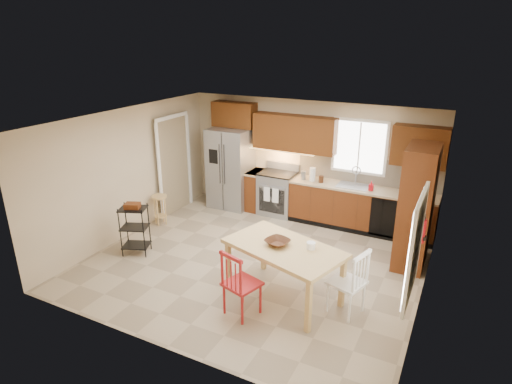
{
  "coord_description": "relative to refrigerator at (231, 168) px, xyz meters",
  "views": [
    {
      "loc": [
        3.03,
        -5.93,
        3.77
      ],
      "look_at": [
        -0.18,
        0.4,
        1.15
      ],
      "focal_mm": 30.0,
      "sensor_mm": 36.0,
      "label": 1
    }
  ],
  "objects": [
    {
      "name": "pantry",
      "position": [
        4.13,
        -0.93,
        0.14
      ],
      "size": [
        0.5,
        0.95,
        2.1
      ],
      "primitive_type": "cube",
      "color": "#592810",
      "rests_on": "floor"
    },
    {
      "name": "dishwasher",
      "position": [
        3.55,
        -0.22,
        -0.46
      ],
      "size": [
        0.6,
        0.02,
        0.78
      ],
      "primitive_type": "cube",
      "color": "black",
      "rests_on": "floor"
    },
    {
      "name": "floor",
      "position": [
        1.7,
        -2.12,
        -0.91
      ],
      "size": [
        5.5,
        5.5,
        0.0
      ],
      "primitive_type": "plane",
      "color": "tan",
      "rests_on": "ground"
    },
    {
      "name": "paper_towel",
      "position": [
        1.95,
        0.03,
        0.13
      ],
      "size": [
        0.12,
        0.12,
        0.28
      ],
      "primitive_type": "cylinder",
      "color": "white",
      "rests_on": "base_cabinet_run"
    },
    {
      "name": "wall_back",
      "position": [
        1.7,
        0.38,
        0.34
      ],
      "size": [
        5.5,
        0.02,
        2.5
      ],
      "primitive_type": "cube",
      "color": "#CCB793",
      "rests_on": "ground"
    },
    {
      "name": "doorway",
      "position": [
        -0.97,
        -0.82,
        0.14
      ],
      "size": [
        0.04,
        0.95,
        2.1
      ],
      "primitive_type": "cube",
      "color": "#8C7A59",
      "rests_on": "wall_left"
    },
    {
      "name": "fire_extinguisher",
      "position": [
        4.33,
        -1.98,
        0.19
      ],
      "size": [
        0.12,
        0.12,
        0.36
      ],
      "primitive_type": "cylinder",
      "color": "red",
      "rests_on": "wall_right"
    },
    {
      "name": "backsplash",
      "position": [
        2.99,
        0.36,
        0.27
      ],
      "size": [
        2.92,
        0.03,
        0.55
      ],
      "primitive_type": "cube",
      "color": "beige",
      "rests_on": "wall_back"
    },
    {
      "name": "canister_wood",
      "position": [
        2.15,
        -0.0,
        0.06
      ],
      "size": [
        0.1,
        0.1,
        0.14
      ],
      "primitive_type": "cylinder",
      "color": "#452412",
      "rests_on": "base_cabinet_run"
    },
    {
      "name": "table_bowl",
      "position": [
        2.46,
        -2.87,
        -0.06
      ],
      "size": [
        0.43,
        0.43,
        0.09
      ],
      "primitive_type": "imported",
      "rotation": [
        0.0,
        0.0,
        -0.3
      ],
      "color": "#452412",
      "rests_on": "dining_table"
    },
    {
      "name": "ceiling",
      "position": [
        1.7,
        -2.12,
        1.59
      ],
      "size": [
        5.5,
        5.0,
        0.02
      ],
      "primitive_type": "cube",
      "color": "silver",
      "rests_on": "ground"
    },
    {
      "name": "table_jar",
      "position": [
        2.94,
        -2.77,
        -0.03
      ],
      "size": [
        0.17,
        0.17,
        0.16
      ],
      "primitive_type": "cylinder",
      "rotation": [
        0.0,
        0.0,
        -0.3
      ],
      "color": "white",
      "rests_on": "dining_table"
    },
    {
      "name": "upper_right_block",
      "position": [
        3.95,
        0.2,
        0.92
      ],
      "size": [
        1.0,
        0.35,
        0.75
      ],
      "primitive_type": "cube",
      "color": "#582A0E",
      "rests_on": "wall_back"
    },
    {
      "name": "wall_front",
      "position": [
        1.7,
        -4.62,
        0.34
      ],
      "size": [
        5.5,
        0.02,
        2.5
      ],
      "primitive_type": "cube",
      "color": "#CCB793",
      "rests_on": "ground"
    },
    {
      "name": "chair_white",
      "position": [
        3.51,
        -2.82,
        -0.41
      ],
      "size": [
        0.59,
        0.59,
        1.01
      ],
      "primitive_type": null,
      "rotation": [
        0.0,
        0.0,
        1.27
      ],
      "color": "white",
      "rests_on": "floor"
    },
    {
      "name": "base_cabinet_narrow",
      "position": [
        0.6,
        0.08,
        -0.46
      ],
      "size": [
        0.3,
        0.6,
        0.9
      ],
      "primitive_type": "cube",
      "color": "#592810",
      "rests_on": "floor"
    },
    {
      "name": "upper_left_block",
      "position": [
        1.45,
        0.2,
        0.92
      ],
      "size": [
        1.8,
        0.35,
        0.75
      ],
      "primitive_type": "cube",
      "color": "#582A0E",
      "rests_on": "wall_back"
    },
    {
      "name": "wall_left",
      "position": [
        -1.05,
        -2.12,
        0.34
      ],
      "size": [
        0.02,
        5.0,
        2.5
      ],
      "primitive_type": "cube",
      "color": "#CCB793",
      "rests_on": "ground"
    },
    {
      "name": "range_stove",
      "position": [
        1.15,
        0.06,
        -0.45
      ],
      "size": [
        0.76,
        0.63,
        0.92
      ],
      "primitive_type": "cube",
      "color": "gray",
      "rests_on": "floor"
    },
    {
      "name": "upper_over_fridge",
      "position": [
        0.0,
        0.2,
        1.19
      ],
      "size": [
        1.0,
        0.35,
        0.55
      ],
      "primitive_type": "cube",
      "color": "#582A0E",
      "rests_on": "wall_back"
    },
    {
      "name": "soap_bottle",
      "position": [
        3.18,
        -0.02,
        0.09
      ],
      "size": [
        0.09,
        0.09,
        0.19
      ],
      "primitive_type": "imported",
      "color": "red",
      "rests_on": "base_cabinet_run"
    },
    {
      "name": "chair_red",
      "position": [
        2.21,
        -3.52,
        -0.41
      ],
      "size": [
        0.59,
        0.59,
        1.01
      ],
      "primitive_type": null,
      "rotation": [
        0.0,
        0.0,
        -0.3
      ],
      "color": "#A91A1B",
      "rests_on": "floor"
    },
    {
      "name": "sink",
      "position": [
        2.8,
        0.08,
        -0.05
      ],
      "size": [
        0.62,
        0.46,
        0.16
      ],
      "primitive_type": "cube",
      "color": "gray",
      "rests_on": "base_cabinet_run"
    },
    {
      "name": "dining_table",
      "position": [
        2.56,
        -2.87,
        -0.49
      ],
      "size": [
        1.92,
        1.42,
        0.84
      ],
      "primitive_type": null,
      "rotation": [
        0.0,
        0.0,
        -0.3
      ],
      "color": "#DFB56F",
      "rests_on": "floor"
    },
    {
      "name": "utility_cart",
      "position": [
        -0.38,
        -2.81,
        -0.45
      ],
      "size": [
        0.57,
        0.51,
        0.93
      ],
      "primitive_type": null,
      "rotation": [
        0.0,
        0.0,
        0.4
      ],
      "color": "black",
      "rests_on": "floor"
    },
    {
      "name": "canister_steel",
      "position": [
        1.75,
        0.03,
        0.08
      ],
      "size": [
        0.11,
        0.11,
        0.18
      ],
      "primitive_type": "cylinder",
      "color": "gray",
      "rests_on": "base_cabinet_run"
    },
    {
      "name": "base_cabinet_run",
      "position": [
        2.99,
        0.08,
        -0.46
      ],
      "size": [
        2.92,
        0.6,
        0.9
      ],
      "primitive_type": "cube",
      "color": "#592810",
      "rests_on": "floor"
    },
    {
      "name": "window_right",
      "position": [
        4.38,
        -3.27,
        0.54
      ],
      "size": [
        0.04,
        1.02,
        1.32
      ],
      "primitive_type": "cube",
      "color": "white",
      "rests_on": "wall_right"
    },
    {
      "name": "undercab_glow",
      "position": [
        1.15,
        0.17,
        0.52
      ],
      "size": [
        1.6,
        0.3,
        0.01
      ],
      "primitive_type": "cube",
      "color": "#FFBF66",
      "rests_on": "wall_back"
    },
    {
      "name": "wall_right",
      "position": [
        4.45,
        -2.12,
        0.34
      ],
      "size": [
        0.02,
        5.0,
        2.5
      ],
      "primitive_type": "cube",
      "color": "#CCB793",
      "rests_on": "ground"
    },
    {
      "name": "refrigerator",
      "position": [
        0.0,
        0.0,
        0.0
      ],
      "size": [
        0.92,
        0.75,
        1.82
      ],
      "primitive_type": "cube",
      "color": "gray",
      "rests_on": "floor"
    },
    {
      "name": "window_back",
      "position": [
        2.8,
        0.35,
        0.74
      ],
      "size": [
        1.12,
        0.04,
        1.12
      ],
      "primitive_type": "cube",
      "color": "white",
      "rests_on": "wall_back"
    },
    {
      "name": "bar_stool",
      "position": [
        -0.8,
        -1.59,
        -0.59
      ],
      "size": [
        0.35,
        0.35,
        0.64
      ],
      "primitive_type": null,
      "rotation": [
        0.0,
        0.0,
        0.16
      ],
      "color": "#DFB56F",
      "rests_on": "floor"
    }
  ]
}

